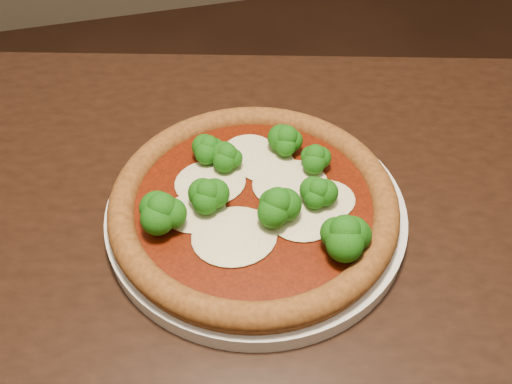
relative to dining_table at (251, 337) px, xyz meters
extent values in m
cube|color=black|center=(0.00, 0.00, 0.08)|extent=(1.42, 1.09, 0.04)
cylinder|color=white|center=(0.03, 0.08, 0.11)|extent=(0.31, 0.31, 0.02)
cylinder|color=brown|center=(0.02, 0.07, 0.12)|extent=(0.28, 0.28, 0.01)
torus|color=brown|center=(0.02, 0.07, 0.13)|extent=(0.29, 0.29, 0.03)
cylinder|color=#5F1504|center=(0.02, 0.07, 0.13)|extent=(0.24, 0.24, 0.00)
ellipsoid|color=#F4EDC2|center=(0.09, 0.06, 0.13)|extent=(0.06, 0.06, 0.00)
ellipsoid|color=#F4EDC2|center=(-0.01, 0.03, 0.13)|extent=(0.08, 0.07, 0.01)
ellipsoid|color=#F4EDC2|center=(0.06, 0.09, 0.13)|extent=(0.08, 0.07, 0.01)
ellipsoid|color=#F4EDC2|center=(0.04, 0.15, 0.13)|extent=(0.06, 0.05, 0.00)
ellipsoid|color=#F4EDC2|center=(0.06, 0.04, 0.13)|extent=(0.07, 0.06, 0.01)
ellipsoid|color=#F4EDC2|center=(-0.01, 0.11, 0.13)|extent=(0.07, 0.07, 0.01)
ellipsoid|color=#F4EDC2|center=(0.05, 0.12, 0.13)|extent=(0.06, 0.05, 0.00)
ellipsoid|color=#F4EDC2|center=(-0.04, 0.07, 0.13)|extent=(0.06, 0.05, 0.00)
ellipsoid|color=#1E7913|center=(0.08, 0.05, 0.15)|extent=(0.04, 0.04, 0.03)
ellipsoid|color=#1E7913|center=(0.07, 0.13, 0.15)|extent=(0.04, 0.04, 0.04)
ellipsoid|color=#1E7913|center=(-0.07, 0.06, 0.16)|extent=(0.05, 0.05, 0.04)
ellipsoid|color=#1E7913|center=(0.09, -0.01, 0.15)|extent=(0.04, 0.04, 0.04)
ellipsoid|color=#1E7913|center=(0.09, -0.01, 0.16)|extent=(0.05, 0.05, 0.04)
ellipsoid|color=#1E7913|center=(0.04, 0.04, 0.16)|extent=(0.05, 0.05, 0.04)
ellipsoid|color=#1E7913|center=(-0.02, 0.08, 0.15)|extent=(0.04, 0.04, 0.04)
ellipsoid|color=#1E7913|center=(-0.01, 0.14, 0.15)|extent=(0.04, 0.04, 0.03)
ellipsoid|color=#1E7913|center=(0.09, 0.10, 0.15)|extent=(0.04, 0.04, 0.03)
ellipsoid|color=#1E7913|center=(0.01, 0.13, 0.15)|extent=(0.04, 0.04, 0.03)
camera|label=1|loc=(-0.07, -0.30, 0.55)|focal=40.00mm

